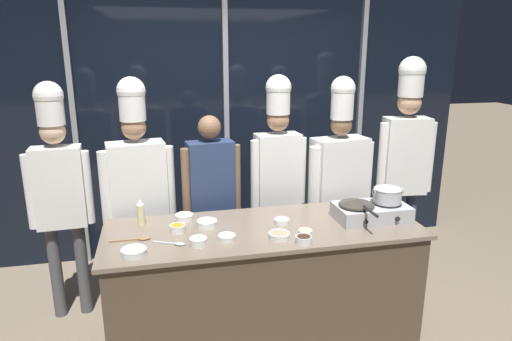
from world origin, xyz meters
name	(u,v)px	position (x,y,z in m)	size (l,w,h in m)	color
ground_plane	(263,336)	(0.00, 0.00, 0.00)	(24.00, 24.00, 0.00)	#7F705B
window_wall_back	(226,124)	(0.00, 1.66, 1.35)	(5.13, 0.09, 2.70)	black
demo_counter	(263,283)	(0.00, 0.00, 0.45)	(2.23, 0.81, 0.89)	#4C3D2D
portable_stove	(371,212)	(0.81, -0.03, 0.95)	(0.53, 0.33, 0.12)	#B2B5BA
frying_pan	(357,202)	(0.69, -0.03, 1.04)	(0.26, 0.45, 0.04)	#38332D
stock_pot	(388,195)	(0.93, -0.03, 1.07)	(0.23, 0.21, 0.11)	#B7BABF
squeeze_bottle_oil	(141,213)	(-0.85, 0.24, 0.98)	(0.05, 0.05, 0.20)	beige
prep_bowl_carrots	(178,228)	(-0.60, 0.05, 0.92)	(0.11, 0.11, 0.05)	white
prep_bowl_garlic	(227,237)	(-0.29, -0.15, 0.91)	(0.12, 0.12, 0.04)	white
prep_bowl_chicken	(282,221)	(0.14, 0.03, 0.91)	(0.11, 0.11, 0.04)	white
prep_bowl_noodles	(198,241)	(-0.48, -0.20, 0.92)	(0.11, 0.11, 0.05)	white
prep_bowl_mushrooms	(279,235)	(0.06, -0.21, 0.92)	(0.14, 0.14, 0.04)	white
prep_bowl_onion	(134,251)	(-0.88, -0.25, 0.92)	(0.16, 0.16, 0.04)	white
prep_bowl_bean_sprouts	(184,216)	(-0.54, 0.27, 0.92)	(0.13, 0.13, 0.04)	white
prep_bowl_rice	(207,223)	(-0.39, 0.10, 0.92)	(0.15, 0.15, 0.05)	white
prep_bowl_ginger	(305,232)	(0.24, -0.19, 0.91)	(0.09, 0.09, 0.04)	white
prep_bowl_soy_glaze	(304,239)	(0.19, -0.32, 0.92)	(0.11, 0.11, 0.05)	white
serving_spoon_slotted	(139,239)	(-0.86, -0.03, 0.90)	(0.27, 0.05, 0.02)	olive
serving_spoon_solid	(175,244)	(-0.63, -0.15, 0.90)	(0.22, 0.12, 0.02)	#B2B5BA
chef_head	(59,181)	(-1.45, 0.65, 1.14)	(0.48, 0.21, 1.89)	#4C4C51
chef_sous	(138,182)	(-0.87, 0.62, 1.10)	(0.57, 0.29, 1.91)	#232326
person_guest	(211,191)	(-0.29, 0.61, 0.98)	(0.48, 0.24, 1.61)	#4C4C51
chef_line	(277,166)	(0.29, 0.72, 1.14)	(0.49, 0.22, 1.91)	#232326
chef_pastry	(339,174)	(0.83, 0.65, 1.05)	(0.61, 0.32, 1.89)	#4C4C51
chef_apprentice	(405,150)	(1.44, 0.63, 1.24)	(0.51, 0.25, 2.05)	#2D3856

